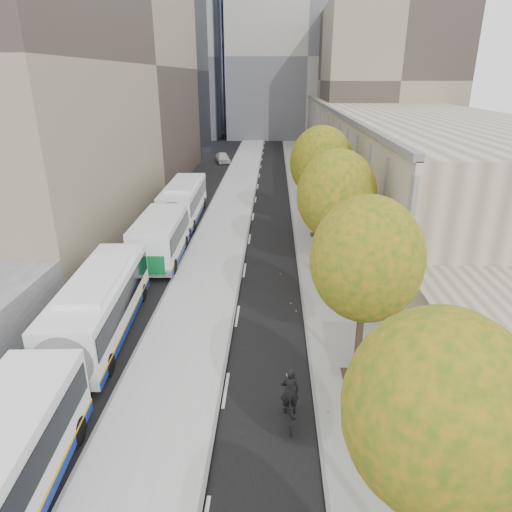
{
  "coord_description": "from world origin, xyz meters",
  "views": [
    {
      "loc": [
        0.12,
        -2.76,
        11.54
      ],
      "look_at": [
        -0.77,
        20.17,
        2.5
      ],
      "focal_mm": 32.0,
      "sensor_mm": 36.0,
      "label": 1
    }
  ],
  "objects_px": {
    "bus_far": "(175,214)",
    "cyclist": "(289,404)",
    "distant_car": "(223,158)",
    "bus_shelter": "(429,363)",
    "bus_near": "(71,351)"
  },
  "relations": [
    {
      "from": "bus_shelter",
      "to": "cyclist",
      "type": "distance_m",
      "value": 5.13
    },
    {
      "from": "bus_shelter",
      "to": "distant_car",
      "type": "distance_m",
      "value": 53.62
    },
    {
      "from": "bus_near",
      "to": "bus_far",
      "type": "xyz_separation_m",
      "value": [
        0.25,
        18.78,
        0.08
      ]
    },
    {
      "from": "bus_far",
      "to": "cyclist",
      "type": "height_order",
      "value": "bus_far"
    },
    {
      "from": "bus_near",
      "to": "bus_far",
      "type": "distance_m",
      "value": 18.78
    },
    {
      "from": "bus_shelter",
      "to": "bus_near",
      "type": "xyz_separation_m",
      "value": [
        -13.36,
        1.19,
        -0.61
      ]
    },
    {
      "from": "distant_car",
      "to": "cyclist",
      "type": "bearing_deg",
      "value": -95.7
    },
    {
      "from": "bus_shelter",
      "to": "cyclist",
      "type": "xyz_separation_m",
      "value": [
        -4.9,
        -0.72,
        -1.32
      ]
    },
    {
      "from": "bus_far",
      "to": "cyclist",
      "type": "bearing_deg",
      "value": -69.82
    },
    {
      "from": "cyclist",
      "to": "bus_shelter",
      "type": "bearing_deg",
      "value": 5.2
    },
    {
      "from": "bus_near",
      "to": "distant_car",
      "type": "relative_size",
      "value": 4.08
    },
    {
      "from": "cyclist",
      "to": "distant_car",
      "type": "distance_m",
      "value": 53.35
    },
    {
      "from": "bus_far",
      "to": "cyclist",
      "type": "xyz_separation_m",
      "value": [
        8.21,
        -20.68,
        -0.79
      ]
    },
    {
      "from": "bus_near",
      "to": "cyclist",
      "type": "distance_m",
      "value": 8.7
    },
    {
      "from": "bus_far",
      "to": "distant_car",
      "type": "height_order",
      "value": "bus_far"
    }
  ]
}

